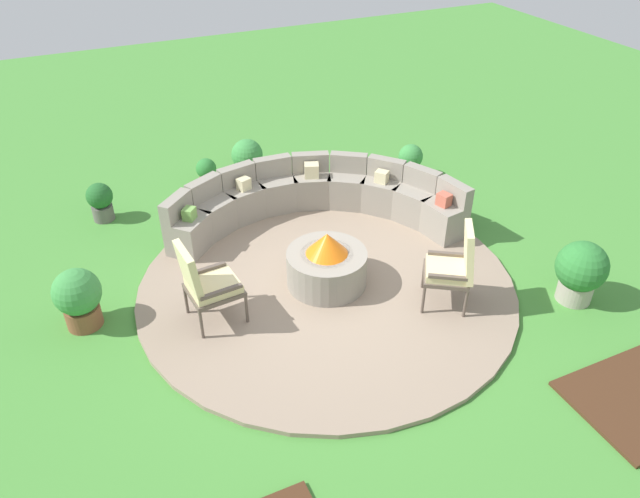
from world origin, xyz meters
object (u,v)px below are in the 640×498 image
object	(u,v)px
fire_pit	(327,264)
potted_plant_3	(581,270)
potted_plant_4	(247,158)
potted_plant_0	(410,159)
lounge_chair_front_right	(455,265)
potted_plant_5	(78,297)
potted_plant_2	(100,201)
potted_plant_1	(207,173)
curved_stone_bench	(314,200)
lounge_chair_front_left	(205,282)

from	to	relation	value
fire_pit	potted_plant_3	bearing A→B (deg)	-29.54
potted_plant_4	potted_plant_0	bearing A→B (deg)	-22.17
lounge_chair_front_right	potted_plant_3	world-z (taller)	lounge_chair_front_right
fire_pit	potted_plant_5	size ratio (longest dim) A/B	1.33
potted_plant_4	potted_plant_5	distance (m)	3.95
potted_plant_3	potted_plant_2	bearing A→B (deg)	138.70
potted_plant_0	potted_plant_1	distance (m)	3.34
potted_plant_0	potted_plant_1	world-z (taller)	potted_plant_0
potted_plant_3	potted_plant_5	size ratio (longest dim) A/B	1.06
curved_stone_bench	potted_plant_0	distance (m)	2.17
potted_plant_2	potted_plant_5	bearing A→B (deg)	-103.34
potted_plant_5	potted_plant_4	bearing A→B (deg)	42.00
lounge_chair_front_right	potted_plant_3	bearing A→B (deg)	-76.86
curved_stone_bench	potted_plant_3	distance (m)	3.68
fire_pit	lounge_chair_front_right	world-z (taller)	lounge_chair_front_right
potted_plant_2	potted_plant_1	bearing A→B (deg)	7.48
potted_plant_3	potted_plant_4	distance (m)	5.35
potted_plant_5	potted_plant_2	bearing A→B (deg)	76.66
lounge_chair_front_left	potted_plant_5	distance (m)	1.48
potted_plant_4	potted_plant_5	xyz separation A→B (m)	(-2.94, -2.64, 0.03)
fire_pit	potted_plant_3	xyz separation A→B (m)	(2.66, -1.50, 0.09)
potted_plant_0	potted_plant_5	size ratio (longest dim) A/B	0.74
lounge_chair_front_right	potted_plant_4	size ratio (longest dim) A/B	1.53
fire_pit	potted_plant_3	distance (m)	3.05
curved_stone_bench	potted_plant_5	size ratio (longest dim) A/B	5.22
lounge_chair_front_right	potted_plant_5	distance (m)	4.33
fire_pit	potted_plant_0	size ratio (longest dim) A/B	1.79
potted_plant_0	potted_plant_4	distance (m)	2.69
potted_plant_1	potted_plant_4	xyz separation A→B (m)	(0.72, 0.09, 0.08)
lounge_chair_front_left	fire_pit	bearing A→B (deg)	87.37
potted_plant_0	potted_plant_3	size ratio (longest dim) A/B	0.69
fire_pit	lounge_chair_front_left	distance (m)	1.56
lounge_chair_front_left	potted_plant_0	xyz separation A→B (m)	(4.10, 2.23, -0.30)
potted_plant_0	potted_plant_2	size ratio (longest dim) A/B	0.95
lounge_chair_front_right	potted_plant_4	bearing A→B (deg)	48.22
potted_plant_1	lounge_chair_front_left	bearing A→B (deg)	-105.66
potted_plant_4	potted_plant_5	world-z (taller)	potted_plant_5
potted_plant_4	curved_stone_bench	bearing A→B (deg)	-75.49
potted_plant_5	potted_plant_0	bearing A→B (deg)	16.67
potted_plant_1	curved_stone_bench	bearing A→B (deg)	-54.26
fire_pit	curved_stone_bench	distance (m)	1.56
curved_stone_bench	lounge_chair_front_right	xyz separation A→B (m)	(0.69, -2.45, 0.24)
curved_stone_bench	potted_plant_2	bearing A→B (deg)	153.81
lounge_chair_front_left	potted_plant_3	bearing A→B (deg)	65.87
lounge_chair_front_left	potted_plant_1	size ratio (longest dim) A/B	1.92
lounge_chair_front_right	potted_plant_2	distance (m)	5.21
lounge_chair_front_left	potted_plant_4	distance (m)	3.62
potted_plant_0	potted_plant_4	size ratio (longest dim) A/B	0.80
potted_plant_1	potted_plant_5	xyz separation A→B (m)	(-2.22, -2.56, 0.10)
lounge_chair_front_right	potted_plant_1	xyz separation A→B (m)	(-1.84, 4.06, -0.31)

